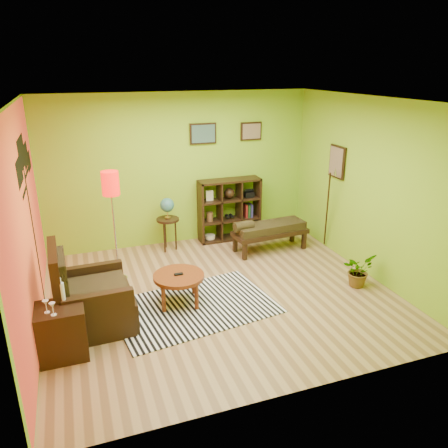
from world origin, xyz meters
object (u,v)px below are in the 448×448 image
object	(u,v)px
coffee_table	(179,279)
armchair	(90,302)
potted_plant	(358,273)
globe_table	(167,211)
side_cabinet	(62,331)
cube_shelf	(230,210)
floor_lamp	(111,194)
bench	(268,229)

from	to	relation	value
coffee_table	armchair	world-z (taller)	armchair
potted_plant	globe_table	bearing A→B (deg)	136.22
side_cabinet	cube_shelf	xyz separation A→B (m)	(3.11, 2.80, 0.28)
armchair	potted_plant	size ratio (longest dim) A/B	2.24
side_cabinet	globe_table	bearing A→B (deg)	55.05
globe_table	coffee_table	bearing A→B (deg)	-98.33
coffee_table	cube_shelf	size ratio (longest dim) A/B	0.60
floor_lamp	cube_shelf	xyz separation A→B (m)	(2.28, 1.07, -0.83)
floor_lamp	cube_shelf	bearing A→B (deg)	25.05
cube_shelf	bench	bearing A→B (deg)	-59.88
armchair	floor_lamp	size ratio (longest dim) A/B	0.65
coffee_table	side_cabinet	bearing A→B (deg)	-155.43
coffee_table	armchair	xyz separation A→B (m)	(-1.23, -0.19, -0.03)
globe_table	potted_plant	xyz separation A→B (m)	(2.44, -2.34, -0.55)
coffee_table	floor_lamp	bearing A→B (deg)	126.09
cube_shelf	potted_plant	size ratio (longest dim) A/B	2.32
cube_shelf	potted_plant	distance (m)	2.78
armchair	potted_plant	xyz separation A→B (m)	(3.96, -0.22, -0.15)
floor_lamp	bench	bearing A→B (deg)	5.90
floor_lamp	globe_table	xyz separation A→B (m)	(1.02, 0.92, -0.68)
armchair	side_cabinet	size ratio (longest dim) A/B	1.21
globe_table	potted_plant	world-z (taller)	globe_table
side_cabinet	potted_plant	bearing A→B (deg)	4.14
side_cabinet	coffee_table	bearing A→B (deg)	24.57
side_cabinet	bench	bearing A→B (deg)	29.45
globe_table	bench	bearing A→B (deg)	-20.47
side_cabinet	potted_plant	xyz separation A→B (m)	(4.30, 0.31, -0.12)
armchair	cube_shelf	world-z (taller)	cube_shelf
armchair	globe_table	xyz separation A→B (m)	(1.51, 2.13, 0.40)
coffee_table	cube_shelf	world-z (taller)	cube_shelf
floor_lamp	potted_plant	distance (m)	3.94
armchair	bench	world-z (taller)	armchair
side_cabinet	globe_table	xyz separation A→B (m)	(1.86, 2.65, 0.43)
cube_shelf	bench	world-z (taller)	cube_shelf
side_cabinet	globe_table	distance (m)	3.27
coffee_table	side_cabinet	xyz separation A→B (m)	(-1.57, -0.72, -0.06)
floor_lamp	potted_plant	world-z (taller)	floor_lamp
coffee_table	armchair	distance (m)	1.25
floor_lamp	potted_plant	bearing A→B (deg)	-22.28
floor_lamp	globe_table	size ratio (longest dim) A/B	1.78
globe_table	bench	xyz separation A→B (m)	(1.71, -0.64, -0.34)
armchair	bench	size ratio (longest dim) A/B	0.81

